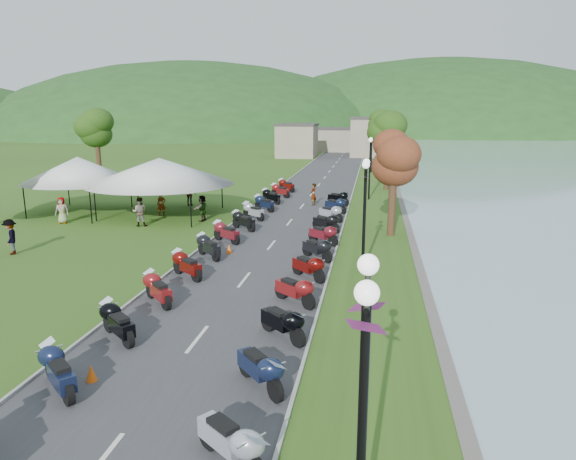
{
  "coord_description": "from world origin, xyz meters",
  "views": [
    {
      "loc": [
        5.34,
        -4.42,
        7.05
      ],
      "look_at": [
        1.2,
        20.25,
        1.3
      ],
      "focal_mm": 32.0,
      "sensor_mm": 36.0,
      "label": 1
    }
  ],
  "objects_px": {
    "pedestrian_b": "(140,226)",
    "vendor_tent_main": "(161,187)",
    "streetlamp_near": "(362,437)",
    "pedestrian_a": "(162,216)",
    "pedestrian_c": "(13,254)"
  },
  "relations": [
    {
      "from": "vendor_tent_main",
      "to": "pedestrian_a",
      "type": "relative_size",
      "value": 4.15
    },
    {
      "from": "pedestrian_b",
      "to": "pedestrian_a",
      "type": "bearing_deg",
      "value": -105.4
    },
    {
      "from": "pedestrian_c",
      "to": "streetlamp_near",
      "type": "bearing_deg",
      "value": 18.91
    },
    {
      "from": "streetlamp_near",
      "to": "pedestrian_a",
      "type": "xyz_separation_m",
      "value": [
        -14.44,
        26.52,
        -2.5
      ]
    },
    {
      "from": "streetlamp_near",
      "to": "vendor_tent_main",
      "type": "xyz_separation_m",
      "value": [
        -14.53,
        26.78,
        -0.5
      ]
    },
    {
      "from": "streetlamp_near",
      "to": "pedestrian_b",
      "type": "height_order",
      "value": "streetlamp_near"
    },
    {
      "from": "pedestrian_c",
      "to": "vendor_tent_main",
      "type": "bearing_deg",
      "value": 132.79
    },
    {
      "from": "vendor_tent_main",
      "to": "pedestrian_c",
      "type": "relative_size",
      "value": 3.72
    },
    {
      "from": "pedestrian_b",
      "to": "vendor_tent_main",
      "type": "bearing_deg",
      "value": -103.82
    },
    {
      "from": "pedestrian_b",
      "to": "streetlamp_near",
      "type": "bearing_deg",
      "value": 107.25
    },
    {
      "from": "vendor_tent_main",
      "to": "pedestrian_a",
      "type": "distance_m",
      "value": 2.02
    },
    {
      "from": "pedestrian_a",
      "to": "pedestrian_b",
      "type": "height_order",
      "value": "pedestrian_b"
    },
    {
      "from": "streetlamp_near",
      "to": "pedestrian_b",
      "type": "xyz_separation_m",
      "value": [
        -14.48,
        23.2,
        -2.5
      ]
    },
    {
      "from": "streetlamp_near",
      "to": "pedestrian_b",
      "type": "bearing_deg",
      "value": 121.97
    },
    {
      "from": "pedestrian_a",
      "to": "pedestrian_c",
      "type": "xyz_separation_m",
      "value": [
        -3.55,
        -10.62,
        0.0
      ]
    }
  ]
}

